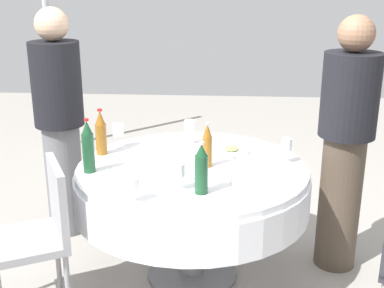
{
  "coord_description": "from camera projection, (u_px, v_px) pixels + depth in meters",
  "views": [
    {
      "loc": [
        2.79,
        0.19,
        1.81
      ],
      "look_at": [
        0.0,
        0.0,
        0.88
      ],
      "focal_mm": 47.73,
      "sensor_mm": 36.0,
      "label": 1
    }
  ],
  "objects": [
    {
      "name": "ground_plane",
      "position": [
        192.0,
        275.0,
        3.23
      ],
      "size": [
        10.0,
        10.0,
        0.0
      ],
      "primitive_type": "plane",
      "color": "gray"
    },
    {
      "name": "dining_table",
      "position": [
        192.0,
        189.0,
        3.04
      ],
      "size": [
        1.38,
        1.38,
        0.74
      ],
      "color": "white",
      "rests_on": "ground_plane"
    },
    {
      "name": "bottle_dark_green_far",
      "position": [
        201.0,
        170.0,
        2.59
      ],
      "size": [
        0.07,
        0.07,
        0.28
      ],
      "color": "#194728",
      "rests_on": "dining_table"
    },
    {
      "name": "bottle_dark_green_left",
      "position": [
        88.0,
        147.0,
        2.86
      ],
      "size": [
        0.07,
        0.07,
        0.31
      ],
      "color": "#194728",
      "rests_on": "dining_table"
    },
    {
      "name": "bottle_amber_right",
      "position": [
        101.0,
        133.0,
        3.15
      ],
      "size": [
        0.07,
        0.07,
        0.29
      ],
      "color": "#8C5619",
      "rests_on": "dining_table"
    },
    {
      "name": "bottle_amber_mid",
      "position": [
        207.0,
        147.0,
        2.95
      ],
      "size": [
        0.06,
        0.06,
        0.27
      ],
      "color": "#8C5619",
      "rests_on": "dining_table"
    },
    {
      "name": "wine_glass_mid",
      "position": [
        190.0,
        127.0,
        3.35
      ],
      "size": [
        0.07,
        0.07,
        0.16
      ],
      "color": "white",
      "rests_on": "dining_table"
    },
    {
      "name": "wine_glass_inner",
      "position": [
        286.0,
        146.0,
        3.01
      ],
      "size": [
        0.06,
        0.06,
        0.15
      ],
      "color": "white",
      "rests_on": "dining_table"
    },
    {
      "name": "wine_glass_north",
      "position": [
        118.0,
        131.0,
        3.28
      ],
      "size": [
        0.07,
        0.07,
        0.16
      ],
      "color": "white",
      "rests_on": "dining_table"
    },
    {
      "name": "wine_glass_outer",
      "position": [
        132.0,
        185.0,
        2.5
      ],
      "size": [
        0.07,
        0.07,
        0.13
      ],
      "color": "white",
      "rests_on": "dining_table"
    },
    {
      "name": "wine_glass_rear",
      "position": [
        178.0,
        171.0,
        2.64
      ],
      "size": [
        0.07,
        0.07,
        0.15
      ],
      "color": "white",
      "rests_on": "dining_table"
    },
    {
      "name": "plate_rear",
      "position": [
        177.0,
        174.0,
        2.86
      ],
      "size": [
        0.24,
        0.24,
        0.02
      ],
      "color": "white",
      "rests_on": "dining_table"
    },
    {
      "name": "plate_near",
      "position": [
        231.0,
        151.0,
        3.22
      ],
      "size": [
        0.23,
        0.23,
        0.04
      ],
      "color": "white",
      "rests_on": "dining_table"
    },
    {
      "name": "spoon_left",
      "position": [
        223.0,
        140.0,
        3.46
      ],
      "size": [
        0.1,
        0.17,
        0.0
      ],
      "primitive_type": "cube",
      "rotation": [
        0.0,
        0.0,
        4.21
      ],
      "color": "silver",
      "rests_on": "dining_table"
    },
    {
      "name": "spoon_right",
      "position": [
        123.0,
        170.0,
        2.93
      ],
      "size": [
        0.09,
        0.17,
        0.0
      ],
      "primitive_type": "cube",
      "rotation": [
        0.0,
        0.0,
        4.28
      ],
      "color": "silver",
      "rests_on": "dining_table"
    },
    {
      "name": "knife_mid",
      "position": [
        229.0,
        179.0,
        2.8
      ],
      "size": [
        0.18,
        0.06,
        0.0
      ],
      "primitive_type": "cube",
      "rotation": [
        0.0,
        0.0,
        0.24
      ],
      "color": "silver",
      "rests_on": "dining_table"
    },
    {
      "name": "person_far",
      "position": [
        60.0,
        120.0,
        3.54
      ],
      "size": [
        0.34,
        0.34,
        1.61
      ],
      "rotation": [
        0.0,
        0.0,
        2.62
      ],
      "color": "slate",
      "rests_on": "ground_plane"
    },
    {
      "name": "person_left",
      "position": [
        345.0,
        143.0,
        3.1
      ],
      "size": [
        0.34,
        0.34,
        1.6
      ],
      "rotation": [
        0.0,
        0.0,
        0.22
      ],
      "color": "#4C3F33",
      "rests_on": "ground_plane"
    },
    {
      "name": "chair_north",
      "position": [
        41.0,
        228.0,
        2.74
      ],
      "size": [
        0.54,
        0.54,
        0.87
      ],
      "rotation": [
        0.0,
        0.0,
        3.61
      ],
      "color": "#99999E",
      "rests_on": "ground_plane"
    },
    {
      "name": "tent_pole_main",
      "position": [
        48.0,
        37.0,
        5.24
      ],
      "size": [
        0.07,
        0.07,
        2.39
      ],
      "primitive_type": "cylinder",
      "color": "#B2B5B7",
      "rests_on": "ground_plane"
    }
  ]
}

